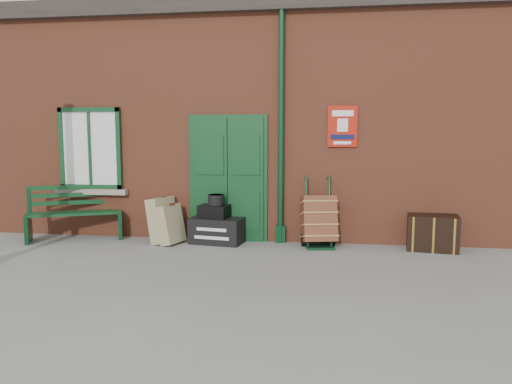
% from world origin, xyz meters
% --- Properties ---
extents(ground, '(80.00, 80.00, 0.00)m').
position_xyz_m(ground, '(0.00, 0.00, 0.00)').
color(ground, gray).
rests_on(ground, ground).
extents(station_building, '(10.30, 4.30, 4.36)m').
position_xyz_m(station_building, '(-0.00, 3.49, 2.16)').
color(station_building, brown).
rests_on(station_building, ground).
extents(bench, '(1.71, 1.13, 1.02)m').
position_xyz_m(bench, '(-3.10, 1.16, 0.51)').
color(bench, '#103D1C').
rests_on(bench, ground).
extents(houdini_trunk, '(0.97, 0.63, 0.45)m').
position_xyz_m(houdini_trunk, '(-0.46, 1.21, 0.23)').
color(houdini_trunk, black).
rests_on(houdini_trunk, ground).
extents(strongbox, '(0.55, 0.43, 0.23)m').
position_xyz_m(strongbox, '(-0.51, 1.21, 0.57)').
color(strongbox, black).
rests_on(strongbox, houdini_trunk).
extents(hatbox, '(0.31, 0.31, 0.18)m').
position_xyz_m(hatbox, '(-0.48, 1.24, 0.77)').
color(hatbox, black).
rests_on(hatbox, strongbox).
extents(suitcase_back, '(0.50, 0.64, 0.81)m').
position_xyz_m(suitcase_back, '(-1.42, 1.14, 0.41)').
color(suitcase_back, tan).
rests_on(suitcase_back, ground).
extents(suitcase_front, '(0.47, 0.58, 0.70)m').
position_xyz_m(suitcase_front, '(-1.24, 1.04, 0.35)').
color(suitcase_front, tan).
rests_on(suitcase_front, ground).
extents(porter_trolley, '(0.67, 0.71, 1.17)m').
position_xyz_m(porter_trolley, '(1.33, 1.22, 0.45)').
color(porter_trolley, '#0D361C').
rests_on(porter_trolley, ground).
extents(dark_trunk, '(0.87, 0.63, 0.59)m').
position_xyz_m(dark_trunk, '(3.21, 1.25, 0.29)').
color(dark_trunk, black).
rests_on(dark_trunk, ground).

